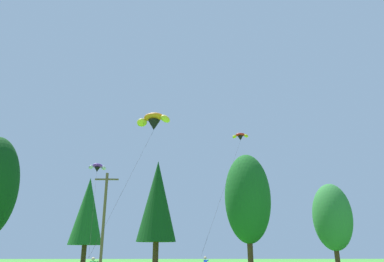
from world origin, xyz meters
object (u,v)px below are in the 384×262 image
at_px(parafoil_kite_high_purple, 97,168).
at_px(parafoil_kite_far_orange, 154,121).
at_px(utility_pole, 104,220).
at_px(parafoil_kite_mid_red_yellow, 240,137).

height_order(parafoil_kite_high_purple, parafoil_kite_far_orange, parafoil_kite_far_orange).
bearing_deg(utility_pole, parafoil_kite_far_orange, 15.99).
relative_size(parafoil_kite_mid_red_yellow, parafoil_kite_far_orange, 1.13).
distance_m(utility_pole, parafoil_kite_high_purple, 13.62).
height_order(parafoil_kite_mid_red_yellow, parafoil_kite_far_orange, parafoil_kite_mid_red_yellow).
relative_size(utility_pole, parafoil_kite_far_orange, 0.64).
bearing_deg(parafoil_kite_far_orange, utility_pole, -164.01).
xyz_separation_m(parafoil_kite_high_purple, parafoil_kite_mid_red_yellow, (18.35, 0.40, 4.40)).
relative_size(parafoil_kite_high_purple, parafoil_kite_mid_red_yellow, 1.27).
bearing_deg(parafoil_kite_high_purple, parafoil_kite_mid_red_yellow, 1.25).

